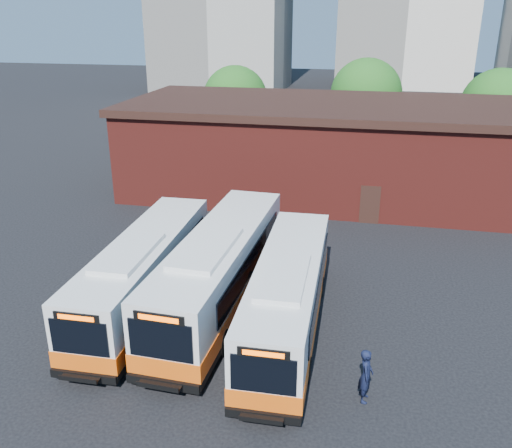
% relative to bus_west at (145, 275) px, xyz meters
% --- Properties ---
extents(ground, '(220.00, 220.00, 0.00)m').
position_rel_bus_west_xyz_m(ground, '(6.49, -1.69, -1.49)').
color(ground, black).
extents(bus_west, '(2.74, 12.11, 3.28)m').
position_rel_bus_west_xyz_m(bus_west, '(0.00, 0.00, 0.00)').
color(bus_west, white).
rests_on(bus_west, ground).
extents(bus_midwest, '(3.21, 13.13, 3.55)m').
position_rel_bus_west_xyz_m(bus_midwest, '(3.22, 0.65, 0.12)').
color(bus_midwest, white).
rests_on(bus_midwest, ground).
extents(bus_mideast, '(2.75, 11.93, 3.23)m').
position_rel_bus_west_xyz_m(bus_mideast, '(6.45, -0.72, -0.02)').
color(bus_mideast, white).
rests_on(bus_mideast, ground).
extents(transit_worker, '(0.49, 0.72, 1.95)m').
position_rel_bus_west_xyz_m(transit_worker, '(9.68, -4.44, -0.52)').
color(transit_worker, black).
rests_on(transit_worker, ground).
extents(depot_building, '(28.60, 12.60, 6.40)m').
position_rel_bus_west_xyz_m(depot_building, '(6.49, 18.31, 1.77)').
color(depot_building, maroon).
rests_on(depot_building, ground).
extents(tree_west, '(6.00, 6.00, 7.65)m').
position_rel_bus_west_xyz_m(tree_west, '(-3.51, 30.31, 3.15)').
color(tree_west, '#382314').
rests_on(tree_west, ground).
extents(tree_mid, '(6.56, 6.56, 8.36)m').
position_rel_bus_west_xyz_m(tree_mid, '(8.49, 32.31, 3.59)').
color(tree_mid, '#382314').
rests_on(tree_mid, ground).
extents(tree_east, '(6.24, 6.24, 7.96)m').
position_rel_bus_west_xyz_m(tree_east, '(19.49, 29.31, 3.34)').
color(tree_east, '#382314').
rests_on(tree_east, ground).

